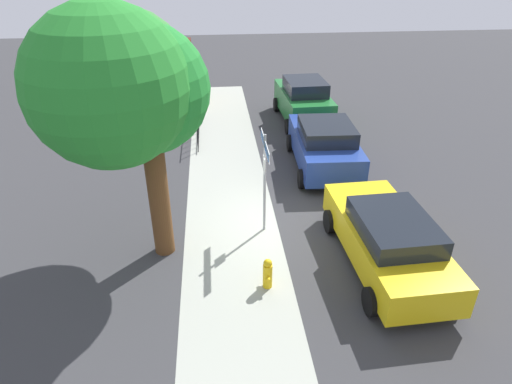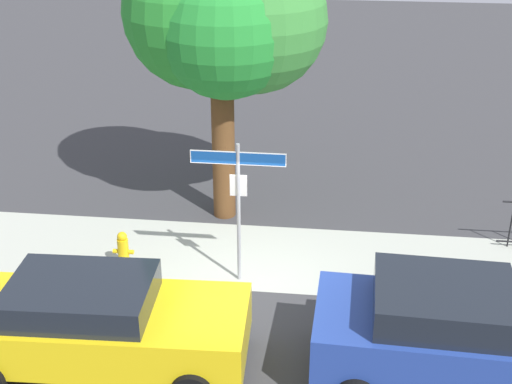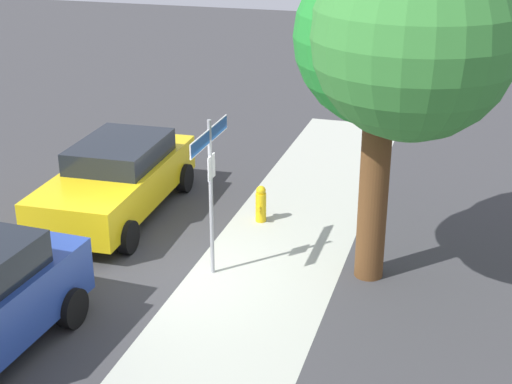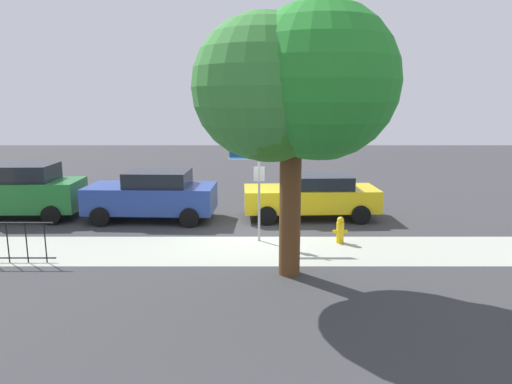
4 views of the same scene
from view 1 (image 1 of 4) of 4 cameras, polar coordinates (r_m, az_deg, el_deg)
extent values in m
plane|color=#38383A|center=(12.64, 2.78, -4.30)|extent=(60.00, 60.00, 0.00)
cube|color=#A8AC9E|center=(14.24, -3.56, -0.13)|extent=(24.00, 2.60, 0.00)
cylinder|color=#9EA0A5|center=(11.74, 1.11, 0.96)|extent=(0.07, 0.07, 2.84)
cube|color=#144799|center=(11.24, 1.17, 6.09)|extent=(1.72, 0.02, 0.22)
cube|color=white|center=(11.24, 1.17, 6.09)|extent=(1.75, 0.02, 0.25)
cube|color=silver|center=(11.46, 1.04, 3.56)|extent=(0.32, 0.02, 0.42)
cylinder|color=brown|center=(11.02, -12.41, -0.35)|extent=(0.50, 0.50, 3.33)
sphere|color=#25852A|center=(9.56, -18.43, 12.66)|extent=(3.33, 3.33, 3.33)
sphere|color=#368335|center=(10.68, -16.55, 13.87)|extent=(3.10, 3.10, 3.10)
sphere|color=#22862E|center=(10.13, -14.14, 12.70)|extent=(2.86, 2.86, 2.86)
sphere|color=#2F711F|center=(10.66, -17.01, 11.76)|extent=(2.44, 2.44, 2.44)
cube|color=yellow|center=(11.26, 16.37, -6.02)|extent=(4.70, 2.00, 0.77)
cube|color=black|center=(10.72, 17.38, -4.20)|extent=(2.28, 1.69, 0.46)
cylinder|color=black|center=(12.38, 9.49, -3.75)|extent=(0.65, 0.24, 0.64)
cylinder|color=black|center=(13.00, 17.21, -3.03)|extent=(0.65, 0.24, 0.64)
cylinder|color=black|center=(10.06, 14.63, -13.48)|extent=(0.65, 0.24, 0.64)
cylinder|color=black|center=(10.82, 23.82, -11.85)|extent=(0.65, 0.24, 0.64)
cube|color=navy|center=(15.76, 8.70, 5.73)|extent=(4.44, 2.12, 0.89)
cube|color=black|center=(15.25, 9.09, 7.75)|extent=(2.16, 1.79, 0.51)
cylinder|color=black|center=(17.11, 4.44, 6.32)|extent=(0.65, 0.25, 0.64)
cylinder|color=black|center=(17.47, 10.79, 6.38)|extent=(0.65, 0.25, 0.64)
cylinder|color=black|center=(14.46, 5.93, 1.70)|extent=(0.65, 0.25, 0.64)
cylinder|color=black|center=(14.89, 13.32, 1.87)|extent=(0.65, 0.25, 0.64)
cube|color=#1F6F2E|center=(20.05, 6.05, 11.34)|extent=(4.32, 1.97, 1.03)
cube|color=black|center=(19.58, 6.35, 13.33)|extent=(2.10, 1.68, 0.57)
cylinder|color=black|center=(21.38, 2.65, 11.17)|extent=(0.65, 0.24, 0.64)
cylinder|color=black|center=(21.77, 7.51, 11.29)|extent=(0.65, 0.24, 0.64)
cylinder|color=black|center=(18.70, 4.21, 8.39)|extent=(0.65, 0.24, 0.64)
cylinder|color=black|center=(19.15, 9.65, 8.56)|extent=(0.65, 0.24, 0.64)
cylinder|color=black|center=(18.62, -7.55, 10.51)|extent=(4.33, 0.04, 0.04)
cylinder|color=black|center=(18.94, -7.37, 7.85)|extent=(4.33, 0.04, 0.04)
cylinder|color=black|center=(17.01, -7.53, 6.75)|extent=(0.03, 0.03, 1.05)
cylinder|color=black|center=(17.45, -7.51, 7.36)|extent=(0.03, 0.03, 1.05)
cylinder|color=black|center=(17.90, -7.48, 7.93)|extent=(0.03, 0.03, 1.05)
cylinder|color=black|center=(18.35, -7.47, 8.48)|extent=(0.03, 0.03, 1.05)
cylinder|color=black|center=(18.80, -7.45, 9.00)|extent=(0.03, 0.03, 1.05)
cylinder|color=black|center=(19.25, -7.43, 9.50)|extent=(0.03, 0.03, 1.05)
cylinder|color=black|center=(19.70, -7.41, 9.97)|extent=(0.03, 0.03, 1.05)
cylinder|color=black|center=(20.15, -7.39, 10.42)|extent=(0.03, 0.03, 1.05)
cylinder|color=black|center=(20.61, -7.38, 10.85)|extent=(0.03, 0.03, 1.05)
cube|color=#998466|center=(22.63, -11.35, 14.29)|extent=(3.18, 2.05, 2.62)
cube|color=#4C2319|center=(22.31, -11.72, 17.78)|extent=(3.54, 2.41, 0.20)
cylinder|color=yellow|center=(10.40, 1.49, -10.73)|extent=(0.22, 0.22, 0.62)
sphere|color=yellow|center=(10.16, 1.52, -9.13)|extent=(0.20, 0.20, 0.20)
cylinder|color=yellow|center=(10.26, 1.61, -11.17)|extent=(0.10, 0.09, 0.09)
cylinder|color=yellow|center=(10.50, 1.39, -10.04)|extent=(0.10, 0.09, 0.09)
camera|label=2|loc=(17.50, 45.95, 23.14)|focal=49.42mm
camera|label=3|loc=(21.49, -15.12, 26.92)|focal=52.23mm
camera|label=4|loc=(16.15, -54.38, 6.75)|focal=32.75mm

